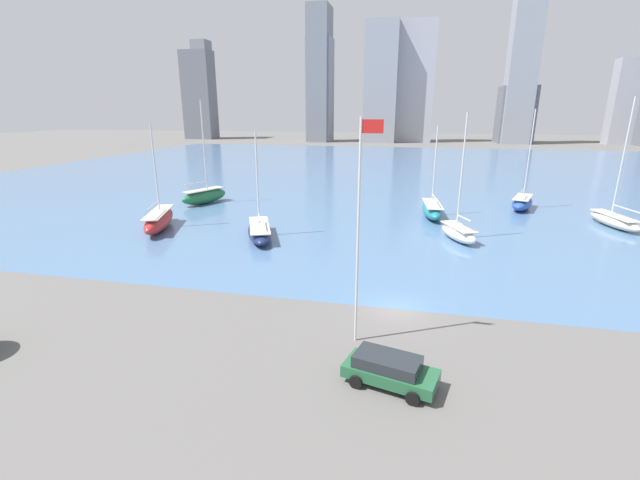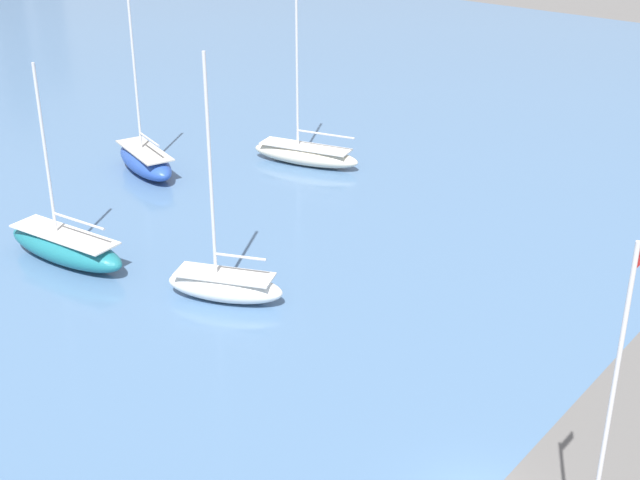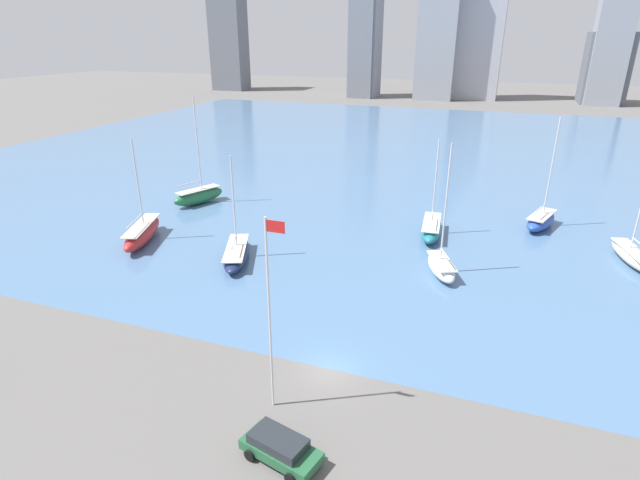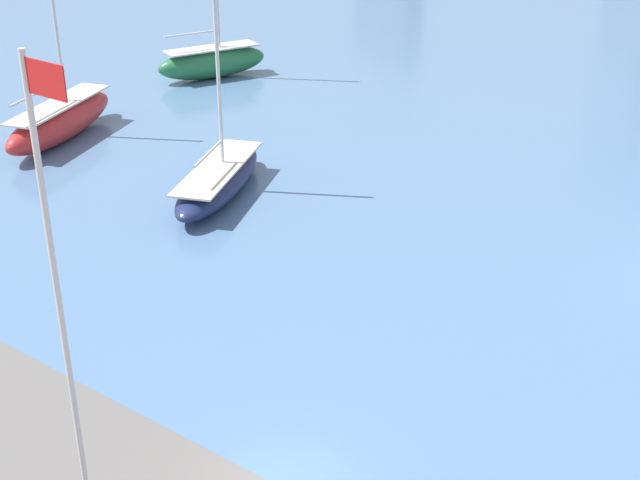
% 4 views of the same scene
% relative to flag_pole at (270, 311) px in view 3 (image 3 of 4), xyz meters
% --- Properties ---
extents(ground_plane, '(500.00, 500.00, 0.00)m').
position_rel_flag_pole_xyz_m(ground_plane, '(2.15, 4.77, -6.98)').
color(ground_plane, '#605E5B').
extents(harbor_water, '(180.00, 140.00, 0.00)m').
position_rel_flag_pole_xyz_m(harbor_water, '(2.15, 74.77, -6.98)').
color(harbor_water, '#4C7099').
rests_on(harbor_water, ground_plane).
extents(flag_pole, '(1.24, 0.14, 12.96)m').
position_rel_flag_pole_xyz_m(flag_pole, '(0.00, 0.00, 0.00)').
color(flag_pole, silver).
rests_on(flag_pole, ground_plane).
extents(distant_city_skyline, '(208.91, 23.18, 67.20)m').
position_rel_flag_pole_xyz_m(distant_city_skyline, '(-0.28, 174.49, 16.28)').
color(distant_city_skyline, slate).
rests_on(distant_city_skyline, ground_plane).
extents(sailboat_cream, '(4.02, 8.55, 14.76)m').
position_rel_flag_pole_xyz_m(sailboat_cream, '(26.16, 32.79, -6.11)').
color(sailboat_cream, beige).
rests_on(sailboat_cream, harbor_water).
extents(sailboat_navy, '(5.89, 9.61, 11.11)m').
position_rel_flag_pole_xyz_m(sailboat_navy, '(-13.24, 19.18, -6.17)').
color(sailboat_navy, '#19234C').
rests_on(sailboat_navy, harbor_water).
extents(sailboat_red, '(5.35, 10.12, 11.88)m').
position_rel_flag_pole_xyz_m(sailboat_red, '(-25.82, 19.90, -5.86)').
color(sailboat_red, '#B72828').
rests_on(sailboat_red, harbor_water).
extents(sailboat_blue, '(4.76, 7.80, 13.47)m').
position_rel_flag_pole_xyz_m(sailboat_blue, '(17.59, 40.51, -5.98)').
color(sailboat_blue, '#284CA8').
rests_on(sailboat_blue, harbor_water).
extents(sailboat_white, '(4.40, 6.59, 13.11)m').
position_rel_flag_pole_xyz_m(sailboat_white, '(7.67, 23.01, -6.07)').
color(sailboat_white, white).
rests_on(sailboat_white, harbor_water).
extents(sailboat_green, '(5.12, 8.14, 14.72)m').
position_rel_flag_pole_xyz_m(sailboat_green, '(-27.54, 34.38, -5.81)').
color(sailboat_green, '#236B3D').
rests_on(sailboat_green, harbor_water).
extents(sailboat_teal, '(3.11, 8.75, 11.43)m').
position_rel_flag_pole_xyz_m(sailboat_teal, '(5.21, 33.13, -6.00)').
color(sailboat_teal, '#1E757F').
rests_on(sailboat_teal, harbor_water).
extents(parked_wagon_green, '(4.96, 3.10, 1.56)m').
position_rel_flag_pole_xyz_m(parked_wagon_green, '(2.21, -3.93, -6.13)').
color(parked_wagon_green, '#235B38').
rests_on(parked_wagon_green, ground_plane).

